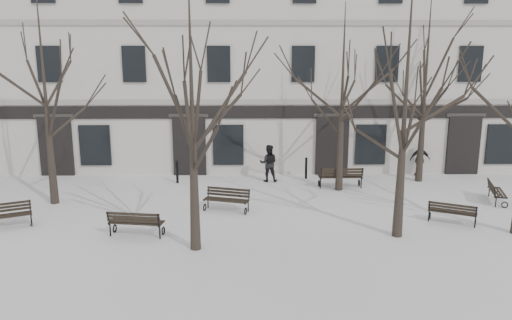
{
  "coord_description": "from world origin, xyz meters",
  "views": [
    {
      "loc": [
        -0.6,
        -16.09,
        6.04
      ],
      "look_at": [
        -0.31,
        3.0,
        1.83
      ],
      "focal_mm": 35.0,
      "sensor_mm": 36.0,
      "label": 1
    }
  ],
  "objects_px": {
    "tree_2": "(407,75)",
    "bench_5": "(496,191)",
    "bench_1": "(136,222)",
    "bench_3": "(227,199)",
    "bench_0": "(5,215)",
    "bench_2": "(452,212)",
    "bench_4": "(341,176)",
    "tree_1": "(191,84)"
  },
  "relations": [
    {
      "from": "bench_0",
      "to": "bench_4",
      "type": "distance_m",
      "value": 13.49
    },
    {
      "from": "tree_1",
      "to": "bench_4",
      "type": "bearing_deg",
      "value": 50.37
    },
    {
      "from": "bench_0",
      "to": "bench_3",
      "type": "height_order",
      "value": "bench_3"
    },
    {
      "from": "bench_0",
      "to": "bench_4",
      "type": "bearing_deg",
      "value": -3.41
    },
    {
      "from": "tree_2",
      "to": "bench_5",
      "type": "relative_size",
      "value": 4.98
    },
    {
      "from": "tree_2",
      "to": "bench_4",
      "type": "height_order",
      "value": "tree_2"
    },
    {
      "from": "bench_2",
      "to": "bench_5",
      "type": "height_order",
      "value": "same"
    },
    {
      "from": "tree_2",
      "to": "bench_2",
      "type": "distance_m",
      "value": 5.48
    },
    {
      "from": "bench_0",
      "to": "bench_4",
      "type": "relative_size",
      "value": 0.91
    },
    {
      "from": "tree_2",
      "to": "bench_4",
      "type": "relative_size",
      "value": 4.34
    },
    {
      "from": "bench_3",
      "to": "bench_5",
      "type": "bearing_deg",
      "value": 21.8
    },
    {
      "from": "bench_4",
      "to": "bench_1",
      "type": "bearing_deg",
      "value": 35.48
    },
    {
      "from": "tree_1",
      "to": "bench_0",
      "type": "height_order",
      "value": "tree_1"
    },
    {
      "from": "bench_3",
      "to": "bench_5",
      "type": "height_order",
      "value": "bench_3"
    },
    {
      "from": "bench_2",
      "to": "bench_4",
      "type": "relative_size",
      "value": 0.86
    },
    {
      "from": "bench_1",
      "to": "bench_3",
      "type": "xyz_separation_m",
      "value": [
        2.9,
        2.65,
        -0.02
      ]
    },
    {
      "from": "bench_1",
      "to": "bench_4",
      "type": "height_order",
      "value": "bench_4"
    },
    {
      "from": "bench_4",
      "to": "bench_5",
      "type": "distance_m",
      "value": 6.32
    },
    {
      "from": "tree_1",
      "to": "bench_4",
      "type": "distance_m",
      "value": 10.1
    },
    {
      "from": "bench_1",
      "to": "bench_3",
      "type": "relative_size",
      "value": 1.03
    },
    {
      "from": "bench_3",
      "to": "bench_4",
      "type": "bearing_deg",
      "value": 49.5
    },
    {
      "from": "bench_3",
      "to": "tree_2",
      "type": "bearing_deg",
      "value": -8.93
    },
    {
      "from": "tree_1",
      "to": "bench_3",
      "type": "bearing_deg",
      "value": 77.82
    },
    {
      "from": "bench_3",
      "to": "bench_2",
      "type": "bearing_deg",
      "value": 5.41
    },
    {
      "from": "tree_1",
      "to": "bench_5",
      "type": "xyz_separation_m",
      "value": [
        11.67,
        4.74,
        -4.63
      ]
    },
    {
      "from": "bench_4",
      "to": "bench_0",
      "type": "bearing_deg",
      "value": 20.23
    },
    {
      "from": "bench_4",
      "to": "bench_5",
      "type": "xyz_separation_m",
      "value": [
        5.92,
        -2.21,
        -0.09
      ]
    },
    {
      "from": "bench_1",
      "to": "bench_5",
      "type": "xyz_separation_m",
      "value": [
        13.76,
        3.63,
        -0.05
      ]
    },
    {
      "from": "tree_2",
      "to": "bench_0",
      "type": "bearing_deg",
      "value": 175.66
    },
    {
      "from": "tree_1",
      "to": "bench_1",
      "type": "relative_size",
      "value": 4.35
    },
    {
      "from": "bench_5",
      "to": "bench_4",
      "type": "bearing_deg",
      "value": 85.92
    },
    {
      "from": "bench_0",
      "to": "bench_2",
      "type": "relative_size",
      "value": 1.05
    },
    {
      "from": "bench_0",
      "to": "bench_5",
      "type": "height_order",
      "value": "bench_0"
    },
    {
      "from": "bench_4",
      "to": "tree_2",
      "type": "bearing_deg",
      "value": 96.6
    },
    {
      "from": "tree_1",
      "to": "tree_2",
      "type": "relative_size",
      "value": 0.96
    },
    {
      "from": "bench_2",
      "to": "bench_3",
      "type": "xyz_separation_m",
      "value": [
        -8.05,
        1.6,
        0.03
      ]
    },
    {
      "from": "bench_0",
      "to": "bench_5",
      "type": "relative_size",
      "value": 1.04
    },
    {
      "from": "bench_2",
      "to": "bench_3",
      "type": "bearing_deg",
      "value": 15.81
    },
    {
      "from": "bench_1",
      "to": "bench_4",
      "type": "bearing_deg",
      "value": -134.82
    },
    {
      "from": "bench_1",
      "to": "tree_2",
      "type": "bearing_deg",
      "value": -172.22
    },
    {
      "from": "tree_2",
      "to": "bench_0",
      "type": "relative_size",
      "value": 4.78
    },
    {
      "from": "bench_4",
      "to": "bench_5",
      "type": "height_order",
      "value": "bench_4"
    }
  ]
}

